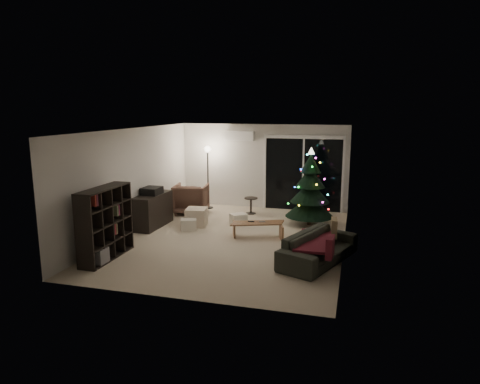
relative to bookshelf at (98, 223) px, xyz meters
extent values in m
plane|color=beige|center=(2.25, 1.89, -0.72)|extent=(6.50, 6.50, 0.00)
plane|color=white|center=(2.25, 1.89, 1.78)|extent=(6.50, 6.50, 0.00)
cube|color=silver|center=(2.25, 5.14, 0.53)|extent=(5.00, 0.02, 2.50)
cube|color=silver|center=(2.25, -1.36, 0.53)|extent=(5.00, 0.02, 2.50)
cube|color=silver|center=(-0.25, 1.89, 0.53)|extent=(0.02, 6.50, 2.50)
cube|color=silver|center=(4.75, 1.89, 0.53)|extent=(0.02, 6.50, 2.50)
cube|color=black|center=(3.45, 5.12, 0.33)|extent=(2.20, 0.02, 2.10)
cube|color=white|center=(1.55, 5.02, 1.43)|extent=(0.90, 0.22, 0.28)
cube|color=#3F3833|center=(3.45, 5.64, -0.77)|extent=(2.60, 1.00, 0.10)
cube|color=white|center=(3.45, 6.04, -0.22)|extent=(2.20, 0.06, 1.00)
cube|color=black|center=(0.00, 2.37, -0.30)|extent=(0.53, 1.35, 0.84)
cube|color=black|center=(0.00, 2.37, 0.20)|extent=(0.42, 0.50, 0.18)
imported|color=brown|center=(0.44, 3.90, -0.30)|extent=(1.05, 1.07, 0.85)
cube|color=beige|center=(1.05, 2.71, -0.49)|extent=(0.58, 0.58, 0.46)
cube|color=#EAE2C5|center=(1.00, 2.31, -0.59)|extent=(0.46, 0.41, 0.27)
cube|color=#EAE2C5|center=(2.05, 3.14, -0.58)|extent=(0.50, 0.49, 0.28)
cylinder|color=black|center=(2.09, 4.31, -0.49)|extent=(0.39, 0.39, 0.47)
cylinder|color=black|center=(0.69, 4.65, 0.18)|extent=(0.29, 0.29, 1.80)
imported|color=#30352D|center=(4.30, 0.91, -0.43)|extent=(1.48, 2.16, 0.59)
cube|color=maroon|center=(4.20, 0.91, -0.30)|extent=(0.63, 1.45, 0.05)
cube|color=#8B715B|center=(4.55, 1.56, -0.19)|extent=(0.15, 0.39, 0.39)
cube|color=maroon|center=(4.55, 0.26, -0.19)|extent=(0.14, 0.39, 0.39)
cube|color=black|center=(2.64, 2.11, -0.34)|extent=(0.15, 0.04, 0.02)
cube|color=slate|center=(2.89, 2.16, -0.34)|extent=(0.14, 0.08, 0.02)
cone|color=black|center=(3.82, 3.58, 0.28)|extent=(1.56, 1.56, 2.00)
camera|label=1|loc=(4.92, -7.20, 2.27)|focal=32.00mm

